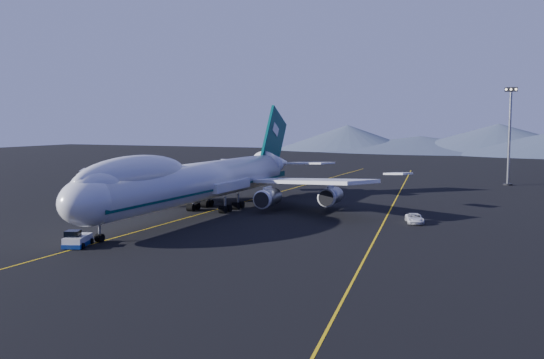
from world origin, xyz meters
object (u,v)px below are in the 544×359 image
at_px(service_van, 415,218).
at_px(boeing_747, 200,180).
at_px(pushback_tug, 78,241).
at_px(floodlight_mast, 509,136).

bearing_deg(service_van, boeing_747, 170.67).
relative_size(boeing_747, pushback_tug, 13.44).
relative_size(service_van, floodlight_mast, 0.22).
relative_size(pushback_tug, floodlight_mast, 0.22).
distance_m(boeing_747, service_van, 36.16).
distance_m(boeing_747, pushback_tug, 30.35).
bearing_deg(floodlight_mast, service_van, -99.58).
bearing_deg(boeing_747, pushback_tug, -91.40).
xyz_separation_m(boeing_747, service_van, (35.48, 4.82, -5.06)).
xyz_separation_m(boeing_747, floodlight_mast, (46.76, 71.65, 6.48)).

